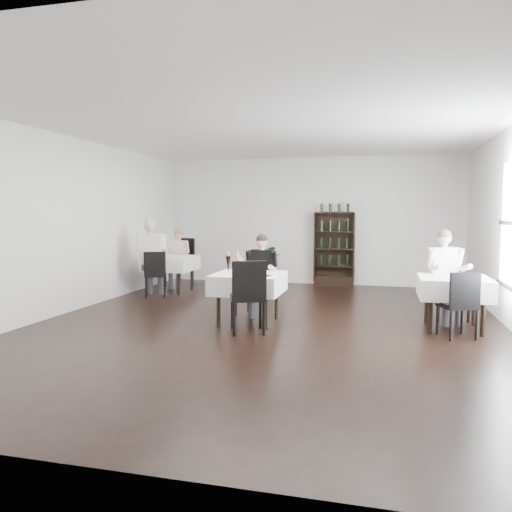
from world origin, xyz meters
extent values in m
plane|color=black|center=(0.00, 0.00, 0.00)|extent=(9.00, 9.00, 0.00)
plane|color=white|center=(0.00, 0.00, 3.00)|extent=(9.00, 9.00, 0.00)
plane|color=white|center=(0.00, 4.50, 1.50)|extent=(7.00, 0.00, 7.00)
plane|color=white|center=(0.00, -4.50, 1.50)|extent=(7.00, 0.00, 7.00)
plane|color=white|center=(-3.50, 0.00, 1.50)|extent=(0.00, 9.00, 9.00)
cube|color=black|center=(0.60, 4.32, 0.10)|extent=(0.90, 0.28, 0.20)
cylinder|color=black|center=(-0.67, -0.36, 0.35)|extent=(0.06, 0.06, 0.71)
cylinder|color=black|center=(-0.67, 0.36, 0.35)|extent=(0.06, 0.06, 0.71)
cylinder|color=black|center=(0.07, -0.36, 0.35)|extent=(0.06, 0.06, 0.71)
cylinder|color=black|center=(0.07, 0.36, 0.35)|extent=(0.06, 0.06, 0.71)
cube|color=black|center=(-0.30, 0.00, 0.73)|extent=(0.85, 0.85, 0.04)
cube|color=white|center=(-0.30, 0.00, 0.62)|extent=(1.03, 1.03, 0.30)
cylinder|color=black|center=(-3.04, 2.16, 0.35)|extent=(0.06, 0.06, 0.71)
cylinder|color=black|center=(-3.04, 2.84, 0.35)|extent=(0.06, 0.06, 0.71)
cylinder|color=black|center=(-2.36, 2.16, 0.35)|extent=(0.06, 0.06, 0.71)
cylinder|color=black|center=(-2.36, 2.84, 0.35)|extent=(0.06, 0.06, 0.71)
cube|color=black|center=(-2.70, 2.50, 0.73)|extent=(0.80, 0.80, 0.04)
cube|color=white|center=(-2.70, 2.50, 0.62)|extent=(0.98, 0.98, 0.30)
cylinder|color=black|center=(2.36, -0.04, 0.35)|extent=(0.06, 0.06, 0.71)
cylinder|color=black|center=(2.36, 0.64, 0.35)|extent=(0.06, 0.06, 0.71)
cylinder|color=black|center=(3.04, -0.04, 0.35)|extent=(0.06, 0.06, 0.71)
cylinder|color=black|center=(3.04, 0.64, 0.35)|extent=(0.06, 0.06, 0.71)
cube|color=black|center=(2.70, 0.30, 0.73)|extent=(0.80, 0.80, 0.04)
cube|color=white|center=(2.70, 0.30, 0.62)|extent=(0.98, 0.98, 0.30)
imported|color=#2F6020|center=(-1.00, 4.20, 0.46)|extent=(0.95, 0.86, 0.93)
cylinder|color=black|center=(-0.66, 0.51, 0.21)|extent=(0.03, 0.03, 0.42)
cylinder|color=black|center=(-0.54, 0.85, 0.21)|extent=(0.03, 0.03, 0.42)
cylinder|color=black|center=(-0.31, 0.39, 0.21)|extent=(0.03, 0.03, 0.42)
cylinder|color=black|center=(-0.19, 0.73, 0.21)|extent=(0.03, 0.03, 0.42)
cube|color=black|center=(-0.42, 0.62, 0.44)|extent=(0.53, 0.53, 0.06)
cube|color=black|center=(-0.36, 0.80, 0.69)|extent=(0.41, 0.18, 0.45)
cylinder|color=black|center=(-0.03, -0.33, 0.24)|extent=(0.04, 0.04, 0.48)
cylinder|color=black|center=(0.11, -0.71, 0.24)|extent=(0.04, 0.04, 0.48)
cylinder|color=black|center=(-0.42, -0.47, 0.24)|extent=(0.04, 0.04, 0.48)
cylinder|color=black|center=(-0.27, -0.86, 0.24)|extent=(0.04, 0.04, 0.48)
cube|color=black|center=(-0.15, -0.59, 0.51)|extent=(0.62, 0.62, 0.07)
cube|color=black|center=(-0.07, -0.80, 0.79)|extent=(0.46, 0.22, 0.52)
cylinder|color=black|center=(-3.12, 3.15, 0.25)|extent=(0.04, 0.04, 0.51)
cylinder|color=black|center=(-2.96, 3.56, 0.25)|extent=(0.04, 0.04, 0.51)
cylinder|color=black|center=(-2.72, 2.98, 0.25)|extent=(0.04, 0.04, 0.51)
cylinder|color=black|center=(-2.55, 3.39, 0.25)|extent=(0.04, 0.04, 0.51)
cube|color=black|center=(-2.84, 3.27, 0.54)|extent=(0.66, 0.66, 0.08)
cube|color=black|center=(-2.75, 3.48, 0.84)|extent=(0.49, 0.24, 0.55)
cylinder|color=black|center=(-2.65, 2.08, 0.21)|extent=(0.03, 0.03, 0.43)
cylinder|color=black|center=(-2.50, 1.74, 0.21)|extent=(0.03, 0.03, 0.43)
cylinder|color=black|center=(-2.99, 1.93, 0.21)|extent=(0.03, 0.03, 0.43)
cylinder|color=black|center=(-2.84, 1.59, 0.21)|extent=(0.03, 0.03, 0.43)
cube|color=black|center=(-2.74, 1.83, 0.45)|extent=(0.56, 0.56, 0.06)
cube|color=black|center=(-2.66, 1.65, 0.70)|extent=(0.41, 0.21, 0.46)
cylinder|color=black|center=(2.55, 0.80, 0.26)|extent=(0.04, 0.04, 0.52)
cylinder|color=black|center=(2.49, 1.25, 0.26)|extent=(0.04, 0.04, 0.52)
cylinder|color=black|center=(3.00, 0.86, 0.26)|extent=(0.04, 0.04, 0.52)
cylinder|color=black|center=(2.94, 1.31, 0.26)|extent=(0.04, 0.04, 0.52)
cube|color=black|center=(2.74, 1.06, 0.56)|extent=(0.59, 0.59, 0.08)
cube|color=black|center=(2.71, 1.29, 0.86)|extent=(0.53, 0.13, 0.57)
cylinder|color=black|center=(2.79, 0.06, 0.21)|extent=(0.03, 0.03, 0.42)
cylinder|color=black|center=(2.92, -0.28, 0.21)|extent=(0.03, 0.03, 0.42)
cylinder|color=black|center=(2.45, -0.07, 0.21)|extent=(0.03, 0.03, 0.42)
cylinder|color=black|center=(2.58, -0.41, 0.21)|extent=(0.03, 0.03, 0.42)
cube|color=black|center=(2.68, -0.18, 0.45)|extent=(0.54, 0.54, 0.06)
cube|color=black|center=(2.75, -0.35, 0.69)|extent=(0.41, 0.20, 0.46)
cube|color=#3C3C44|center=(-0.33, 0.48, 0.52)|extent=(0.14, 0.39, 0.13)
cylinder|color=#3C3C44|center=(-0.33, 0.31, 0.23)|extent=(0.10, 0.10, 0.46)
cube|color=#3C3C44|center=(-0.15, 0.48, 0.52)|extent=(0.14, 0.39, 0.13)
cylinder|color=#3C3C44|center=(-0.14, 0.31, 0.23)|extent=(0.10, 0.10, 0.46)
cube|color=black|center=(-0.24, 0.66, 0.83)|extent=(0.38, 0.21, 0.51)
cylinder|color=#DA9C88|center=(-0.45, 0.40, 0.81)|extent=(0.08, 0.29, 0.14)
cylinder|color=#DA9C88|center=(-0.02, 0.41, 0.81)|extent=(0.08, 0.29, 0.14)
sphere|color=#DA9C88|center=(-0.24, 0.64, 1.22)|extent=(0.20, 0.20, 0.20)
sphere|color=black|center=(-0.24, 0.64, 1.25)|extent=(0.20, 0.20, 0.20)
cube|color=#3C3C44|center=(-2.88, 3.02, 0.51)|extent=(0.15, 0.39, 0.13)
cylinder|color=#3C3C44|center=(-2.87, 2.86, 0.22)|extent=(0.10, 0.10, 0.45)
cube|color=#3C3C44|center=(-2.70, 3.04, 0.51)|extent=(0.15, 0.39, 0.13)
cylinder|color=#3C3C44|center=(-2.69, 2.87, 0.22)|extent=(0.10, 0.10, 0.45)
cube|color=beige|center=(-2.80, 3.20, 0.81)|extent=(0.38, 0.23, 0.50)
cylinder|color=#DA9C88|center=(-2.99, 2.94, 0.79)|extent=(0.09, 0.29, 0.14)
cylinder|color=#DA9C88|center=(-2.58, 2.97, 0.79)|extent=(0.09, 0.29, 0.14)
sphere|color=#DA9C88|center=(-2.80, 3.18, 1.20)|extent=(0.19, 0.19, 0.19)
sphere|color=olive|center=(-2.80, 3.18, 1.22)|extent=(0.19, 0.19, 0.19)
cube|color=#3C3C44|center=(-2.74, 1.98, 0.62)|extent=(0.27, 0.49, 0.15)
cylinder|color=#3C3C44|center=(-2.79, 2.17, 0.27)|extent=(0.12, 0.12, 0.54)
cube|color=#3C3C44|center=(-2.95, 1.92, 0.62)|extent=(0.27, 0.49, 0.15)
cylinder|color=#3C3C44|center=(-3.00, 2.11, 0.27)|extent=(0.12, 0.12, 0.54)
cube|color=silver|center=(-2.80, 1.75, 0.98)|extent=(0.49, 0.34, 0.60)
cylinder|color=#DA9C88|center=(-2.63, 2.10, 0.96)|extent=(0.17, 0.35, 0.17)
cylinder|color=#DA9C88|center=(-3.11, 1.97, 0.96)|extent=(0.17, 0.35, 0.17)
sphere|color=#DA9C88|center=(-2.80, 1.77, 1.44)|extent=(0.23, 0.23, 0.23)
sphere|color=beige|center=(-2.80, 1.77, 1.47)|extent=(0.23, 0.23, 0.23)
cube|color=#3C3C44|center=(2.57, 0.67, 0.56)|extent=(0.27, 0.44, 0.14)
cylinder|color=#3C3C44|center=(2.63, 0.50, 0.24)|extent=(0.11, 0.11, 0.49)
cube|color=#3C3C44|center=(2.76, 0.73, 0.56)|extent=(0.27, 0.44, 0.14)
cylinder|color=#3C3C44|center=(2.82, 0.56, 0.24)|extent=(0.11, 0.11, 0.49)
cube|color=silver|center=(2.61, 0.88, 0.89)|extent=(0.45, 0.33, 0.55)
cylinder|color=#DA9C88|center=(2.47, 0.55, 0.87)|extent=(0.17, 0.32, 0.15)
cylinder|color=#DA9C88|center=(2.91, 0.69, 0.87)|extent=(0.17, 0.32, 0.15)
sphere|color=#DA9C88|center=(2.61, 0.86, 1.31)|extent=(0.21, 0.21, 0.21)
sphere|color=brown|center=(2.61, 0.86, 1.34)|extent=(0.21, 0.21, 0.21)
cube|color=white|center=(-0.20, 0.29, 0.78)|extent=(0.26, 0.26, 0.02)
cube|color=#4E2616|center=(-0.23, 0.27, 0.80)|extent=(0.11, 0.10, 0.02)
sphere|color=#3E6D1D|center=(-0.15, 0.33, 0.81)|extent=(0.05, 0.05, 0.05)
cube|color=olive|center=(-0.18, 0.24, 0.79)|extent=(0.09, 0.07, 0.02)
cube|color=white|center=(-0.28, -0.16, 0.78)|extent=(0.32, 0.32, 0.02)
cube|color=#4E2616|center=(-0.31, -0.18, 0.80)|extent=(0.11, 0.09, 0.03)
sphere|color=#3E6D1D|center=(-0.22, -0.12, 0.82)|extent=(0.06, 0.06, 0.06)
cube|color=olive|center=(-0.26, -0.22, 0.80)|extent=(0.12, 0.11, 0.02)
cone|color=black|center=(-0.59, -0.11, 0.91)|extent=(0.08, 0.08, 0.27)
cylinder|color=silver|center=(-0.59, -0.11, 1.08)|extent=(0.02, 0.02, 0.07)
cone|color=#B88F2F|center=(-0.50, 0.09, 0.91)|extent=(0.08, 0.08, 0.28)
cylinder|color=silver|center=(-0.50, 0.09, 1.08)|extent=(0.02, 0.02, 0.07)
cylinder|color=silver|center=(-0.42, 0.03, 0.88)|extent=(0.06, 0.06, 0.21)
cylinder|color=#B0100A|center=(-0.42, 0.03, 0.86)|extent=(0.07, 0.07, 0.05)
cylinder|color=silver|center=(-0.42, 0.03, 1.01)|extent=(0.03, 0.03, 0.05)
cube|color=black|center=(0.00, -0.23, 0.77)|extent=(0.20, 0.16, 0.01)
cylinder|color=silver|center=(-0.02, -0.23, 0.78)|extent=(0.04, 0.20, 0.01)
cylinder|color=silver|center=(0.02, -0.23, 0.78)|extent=(0.03, 0.20, 0.01)
cylinder|color=black|center=(2.80, 0.34, 0.82)|extent=(0.05, 0.05, 0.10)
camera|label=1|loc=(1.68, -7.33, 1.70)|focal=35.00mm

